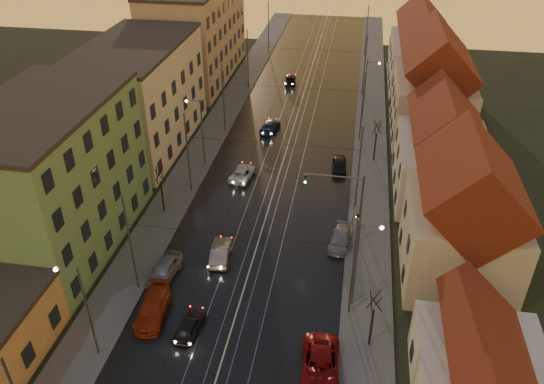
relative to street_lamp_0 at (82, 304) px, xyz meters
The scene contains 43 objects.
road 39.38m from the street_lamp_0, 76.53° to the left, with size 16.00×120.00×0.04m, color black.
sidewalk_left 38.31m from the street_lamp_0, 91.35° to the left, with size 4.00×120.00×0.15m, color #4C4C4C.
sidewalk_right 42.80m from the street_lamp_0, 63.31° to the left, with size 4.00×120.00×0.15m, color #4C4C4C.
tram_rail_0 38.92m from the street_lamp_0, 79.70° to the left, with size 0.06×120.00×0.03m, color gray.
tram_rail_1 39.20m from the street_lamp_0, 77.63° to the left, with size 0.06×120.00×0.03m, color gray.
tram_rail_2 39.56m from the street_lamp_0, 75.43° to the left, with size 0.06×120.00×0.03m, color gray.
tram_rail_3 39.94m from the street_lamp_0, 73.43° to the left, with size 0.06×120.00×0.03m, color gray.
apartment_left_1 14.73m from the street_lamp_0, 124.98° to the left, with size 10.00×18.00×13.00m, color #578152.
apartment_left_2 33.10m from the street_lamp_0, 104.70° to the left, with size 10.00×20.00×12.00m, color #BBB090.
apartment_left_3 56.67m from the street_lamp_0, 98.53° to the left, with size 10.00×24.00×14.00m, color tan.
house_right_0 26.18m from the street_lamp_0, ahead, with size 8.16×10.20×5.80m.
house_right_1 29.17m from the street_lamp_0, 26.47° to the left, with size 8.67×10.20×10.80m.
house_right_2 36.84m from the street_lamp_0, 44.89° to the left, with size 9.18×12.24×9.20m.
house_right_3 48.61m from the street_lamp_0, 57.52° to the left, with size 9.18×14.28×11.50m.
house_right_4 64.52m from the street_lamp_0, 66.13° to the left, with size 9.18×16.32×10.00m.
catenary_pole_l_1 7.03m from the street_lamp_0, 85.88° to the left, with size 0.16×0.16×9.00m, color #595B60.
catenary_pole_r_1 19.04m from the street_lamp_0, 21.57° to the left, with size 0.16×0.16×9.00m, color #595B60.
catenary_pole_l_2 22.01m from the street_lamp_0, 88.69° to the left, with size 0.16×0.16×9.00m, color #595B60.
catenary_pole_r_2 28.24m from the street_lamp_0, 51.17° to the left, with size 0.16×0.16×9.00m, color #595B60.
catenary_pole_l_3 37.01m from the street_lamp_0, 89.22° to the left, with size 0.16×0.16×9.00m, color #595B60.
catenary_pole_r_3 41.02m from the street_lamp_0, 64.43° to the left, with size 0.16×0.16×9.00m, color #595B60.
catenary_pole_l_4 52.00m from the street_lamp_0, 89.44° to the left, with size 0.16×0.16×9.00m, color #595B60.
catenary_pole_r_4 54.93m from the street_lamp_0, 71.20° to the left, with size 0.16×0.16×9.00m, color #595B60.
catenary_pole_l_5 70.00m from the street_lamp_0, 89.59° to the left, with size 0.16×0.16×9.00m, color #595B60.
catenary_pole_r_5 72.21m from the street_lamp_0, 75.81° to the left, with size 0.16×0.16×9.00m, color #595B60.
street_lamp_0 is the anchor object (origin of this frame).
street_lamp_1 19.89m from the street_lamp_0, 23.72° to the left, with size 1.75×0.32×8.00m.
street_lamp_2 28.00m from the street_lamp_0, 90.00° to the left, with size 1.75×0.32×8.00m.
street_lamp_3 47.62m from the street_lamp_0, 67.52° to the left, with size 1.75×0.32×8.00m.
traffic_light_mast 23.42m from the street_lamp_0, 43.10° to the left, with size 5.30×0.32×7.20m.
bare_tree_0 18.19m from the street_lamp_0, 93.47° to the left, with size 1.09×1.09×5.11m.
bare_tree_1 19.86m from the street_lamp_0, 11.71° to the left, with size 1.09×1.09×5.11m.
bare_tree_2 37.56m from the street_lamp_0, 58.63° to the left, with size 1.09×1.09×5.11m.
driving_car_0 8.10m from the street_lamp_0, 27.45° to the left, with size 1.47×3.65×1.24m, color black.
driving_car_1 14.06m from the street_lamp_0, 62.17° to the left, with size 1.51×4.33×1.43m, color gray.
driving_car_2 26.60m from the street_lamp_0, 78.48° to the left, with size 2.04×4.42×1.23m, color silver.
driving_car_3 38.71m from the street_lamp_0, 80.70° to the left, with size 1.84×4.53×1.32m, color #162244.
driving_car_4 55.79m from the street_lamp_0, 83.23° to the left, with size 1.64×4.08×1.39m, color black.
parked_left_2 6.59m from the street_lamp_0, 56.72° to the left, with size 2.09×5.13×1.49m, color maroon.
parked_left_3 9.92m from the street_lamp_0, 75.81° to the left, with size 1.81×4.50×1.53m, color gray.
parked_right_0 16.55m from the street_lamp_0, ahead, with size 2.59×5.62×1.56m, color maroon.
parked_right_1 23.12m from the street_lamp_0, 43.24° to the left, with size 1.73×4.26×1.24m, color #949499.
parked_right_2 33.43m from the street_lamp_0, 61.83° to the left, with size 1.56×3.88×1.32m, color black.
Camera 1 is at (7.62, -21.33, 30.04)m, focal length 35.00 mm.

